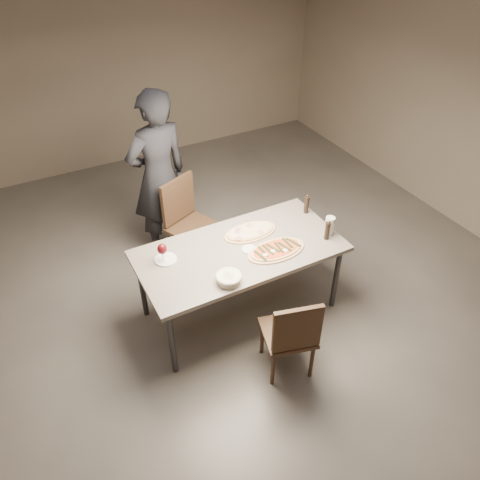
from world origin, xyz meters
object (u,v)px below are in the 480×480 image
diner (159,177)px  pepper_mill_left (327,230)px  dining_table (240,254)px  zucchini_pizza (276,250)px  chair_near (292,333)px  bread_basket (229,278)px  ham_pizza (250,232)px  carafe (330,226)px  chair_far (187,218)px

diner → pepper_mill_left: bearing=114.0°
dining_table → diner: size_ratio=0.98×
zucchini_pizza → chair_near: size_ratio=0.63×
bread_basket → chair_near: 0.66m
ham_pizza → pepper_mill_left: size_ratio=2.61×
zucchini_pizza → diner: (-0.53, 1.42, 0.15)m
chair_near → diner: diner is taller
diner → ham_pizza: bearing=102.4°
zucchini_pizza → ham_pizza: bearing=122.3°
zucchini_pizza → bread_basket: 0.56m
zucchini_pizza → dining_table: bearing=166.9°
dining_table → zucchini_pizza: 0.32m
carafe → chair_far: (-0.93, 1.12, -0.30)m
diner → zucchini_pizza: bearing=99.8°
dining_table → bread_basket: (-0.28, -0.33, 0.10)m
ham_pizza → chair_near: size_ratio=0.59×
zucchini_pizza → pepper_mill_left: bearing=14.1°
bread_basket → carafe: bearing=7.6°
pepper_mill_left → diner: 1.80m
carafe → chair_near: 1.09m
ham_pizza → diner: (-0.46, 1.08, 0.15)m
chair_far → diner: diner is taller
chair_far → pepper_mill_left: bearing=103.0°
carafe → diner: (-1.09, 1.43, 0.08)m
chair_near → dining_table: bearing=106.3°
zucchini_pizza → chair_far: 1.20m
carafe → diner: diner is taller
dining_table → diner: 1.29m
zucchini_pizza → chair_far: size_ratio=0.56×
zucchini_pizza → diner: 1.52m
pepper_mill_left → diner: (-1.02, 1.48, 0.07)m
chair_near → chair_far: size_ratio=0.89×
bread_basket → pepper_mill_left: (1.03, 0.10, 0.05)m
ham_pizza → bread_basket: (-0.47, -0.49, 0.03)m
pepper_mill_left → chair_far: bearing=126.6°
pepper_mill_left → zucchini_pizza: bearing=173.3°
zucchini_pizza → ham_pizza: size_ratio=1.06×
bread_basket → pepper_mill_left: size_ratio=1.09×
ham_pizza → diner: 1.19m
ham_pizza → pepper_mill_left: pepper_mill_left is taller
ham_pizza → chair_near: bearing=-87.6°
ham_pizza → carafe: size_ratio=2.87×
chair_near → diner: 2.14m
bread_basket → ham_pizza: bearing=46.3°
bread_basket → diner: size_ratio=0.12×
pepper_mill_left → chair_far: 1.49m
carafe → bread_basket: bearing=-172.4°
ham_pizza → carafe: carafe is taller
zucchini_pizza → diner: diner is taller
ham_pizza → chair_near: (-0.17, -0.99, -0.29)m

